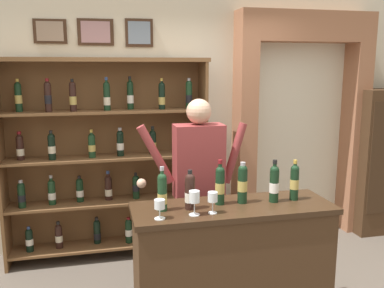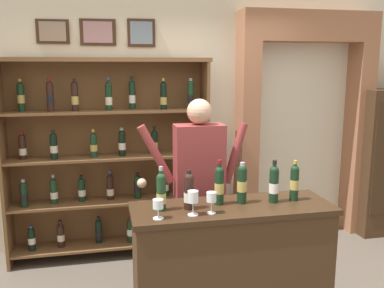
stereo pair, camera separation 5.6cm
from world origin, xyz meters
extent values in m
cube|color=beige|center=(0.00, 1.80, 1.59)|extent=(12.00, 0.16, 3.18)
cube|color=#382316|center=(-1.20, 1.71, 2.31)|extent=(0.32, 0.02, 0.24)
cube|color=gray|center=(-1.20, 1.69, 2.31)|extent=(0.25, 0.01, 0.19)
cube|color=#382316|center=(-0.76, 1.71, 2.31)|extent=(0.36, 0.02, 0.26)
cube|color=gray|center=(-0.76, 1.69, 2.31)|extent=(0.29, 0.01, 0.21)
cube|color=#382316|center=(-0.32, 1.71, 2.31)|extent=(0.29, 0.02, 0.28)
cube|color=slate|center=(-0.32, 1.69, 2.31)|extent=(0.23, 0.01, 0.23)
cube|color=brown|center=(-1.70, 1.45, 1.02)|extent=(0.03, 0.34, 2.05)
cube|color=brown|center=(0.30, 1.45, 1.02)|extent=(0.03, 0.34, 2.05)
cube|color=brown|center=(-0.70, 1.61, 1.02)|extent=(2.02, 0.02, 2.05)
cube|color=brown|center=(-0.70, 1.45, 0.13)|extent=(1.96, 0.33, 0.03)
cylinder|color=black|center=(-1.49, 1.42, 0.24)|extent=(0.07, 0.07, 0.20)
sphere|color=black|center=(-1.49, 1.42, 0.34)|extent=(0.07, 0.07, 0.07)
cylinder|color=black|center=(-1.49, 1.42, 0.37)|extent=(0.03, 0.03, 0.06)
cylinder|color=navy|center=(-1.49, 1.42, 0.39)|extent=(0.03, 0.03, 0.03)
cylinder|color=silver|center=(-1.49, 1.42, 0.24)|extent=(0.07, 0.07, 0.06)
cylinder|color=black|center=(-1.21, 1.45, 0.24)|extent=(0.07, 0.07, 0.21)
sphere|color=black|center=(-1.21, 1.45, 0.35)|extent=(0.07, 0.07, 0.07)
cylinder|color=black|center=(-1.21, 1.45, 0.38)|extent=(0.03, 0.03, 0.07)
cylinder|color=black|center=(-1.21, 1.45, 0.41)|extent=(0.04, 0.04, 0.03)
cylinder|color=beige|center=(-1.21, 1.45, 0.24)|extent=(0.07, 0.07, 0.07)
cylinder|color=black|center=(-0.83, 1.48, 0.25)|extent=(0.07, 0.07, 0.21)
sphere|color=black|center=(-0.83, 1.48, 0.36)|extent=(0.07, 0.07, 0.07)
cylinder|color=black|center=(-0.83, 1.48, 0.39)|extent=(0.03, 0.03, 0.07)
cylinder|color=black|center=(-0.83, 1.48, 0.41)|extent=(0.04, 0.04, 0.03)
cylinder|color=black|center=(-0.83, 1.48, 0.22)|extent=(0.07, 0.07, 0.07)
cylinder|color=black|center=(-0.51, 1.42, 0.25)|extent=(0.07, 0.07, 0.22)
sphere|color=black|center=(-0.51, 1.42, 0.36)|extent=(0.07, 0.07, 0.07)
cylinder|color=black|center=(-0.51, 1.42, 0.38)|extent=(0.03, 0.03, 0.06)
cylinder|color=maroon|center=(-0.51, 1.42, 0.40)|extent=(0.04, 0.04, 0.03)
cylinder|color=silver|center=(-0.51, 1.42, 0.25)|extent=(0.07, 0.07, 0.07)
cylinder|color=#19381E|center=(-0.19, 1.45, 0.25)|extent=(0.07, 0.07, 0.21)
sphere|color=#19381E|center=(-0.19, 1.45, 0.36)|extent=(0.07, 0.07, 0.07)
cylinder|color=#19381E|center=(-0.19, 1.45, 0.40)|extent=(0.03, 0.03, 0.08)
cylinder|color=#99999E|center=(-0.19, 1.45, 0.43)|extent=(0.04, 0.04, 0.03)
cylinder|color=silver|center=(-0.19, 1.45, 0.24)|extent=(0.07, 0.07, 0.07)
cylinder|color=#19381E|center=(0.14, 1.45, 0.25)|extent=(0.07, 0.07, 0.21)
sphere|color=#19381E|center=(0.14, 1.45, 0.36)|extent=(0.07, 0.07, 0.07)
cylinder|color=#19381E|center=(0.14, 1.45, 0.38)|extent=(0.03, 0.03, 0.06)
cylinder|color=maroon|center=(0.14, 1.45, 0.40)|extent=(0.03, 0.03, 0.03)
cylinder|color=black|center=(0.14, 1.45, 0.25)|extent=(0.07, 0.07, 0.07)
cube|color=brown|center=(-0.70, 1.45, 0.59)|extent=(1.96, 0.33, 0.02)
cylinder|color=black|center=(-1.53, 1.42, 0.71)|extent=(0.07, 0.07, 0.21)
sphere|color=black|center=(-1.53, 1.42, 0.83)|extent=(0.07, 0.07, 0.07)
cylinder|color=black|center=(-1.53, 1.42, 0.85)|extent=(0.03, 0.03, 0.06)
cylinder|color=#99999E|center=(-1.53, 1.42, 0.87)|extent=(0.04, 0.04, 0.03)
cylinder|color=black|center=(-1.53, 1.42, 0.70)|extent=(0.07, 0.07, 0.07)
cylinder|color=#19381E|center=(-1.25, 1.45, 0.71)|extent=(0.07, 0.07, 0.21)
sphere|color=#19381E|center=(-1.25, 1.45, 0.82)|extent=(0.07, 0.07, 0.07)
cylinder|color=#19381E|center=(-1.25, 1.45, 0.86)|extent=(0.03, 0.03, 0.08)
cylinder|color=#99999E|center=(-1.25, 1.45, 0.89)|extent=(0.03, 0.03, 0.03)
cylinder|color=silver|center=(-1.25, 1.45, 0.69)|extent=(0.07, 0.07, 0.07)
cylinder|color=black|center=(-0.98, 1.48, 0.71)|extent=(0.07, 0.07, 0.20)
sphere|color=black|center=(-0.98, 1.48, 0.82)|extent=(0.07, 0.07, 0.07)
cylinder|color=black|center=(-0.98, 1.48, 0.84)|extent=(0.03, 0.03, 0.06)
cylinder|color=black|center=(-0.98, 1.48, 0.86)|extent=(0.03, 0.03, 0.03)
cylinder|color=silver|center=(-0.98, 1.48, 0.69)|extent=(0.07, 0.07, 0.07)
cylinder|color=black|center=(-0.70, 1.48, 0.72)|extent=(0.07, 0.07, 0.22)
sphere|color=black|center=(-0.70, 1.48, 0.83)|extent=(0.07, 0.07, 0.07)
cylinder|color=black|center=(-0.70, 1.48, 0.87)|extent=(0.03, 0.03, 0.08)
cylinder|color=navy|center=(-0.70, 1.48, 0.90)|extent=(0.03, 0.03, 0.03)
cylinder|color=beige|center=(-0.70, 1.48, 0.69)|extent=(0.07, 0.07, 0.07)
cylinder|color=black|center=(-0.42, 1.46, 0.71)|extent=(0.07, 0.07, 0.21)
sphere|color=black|center=(-0.42, 1.46, 0.82)|extent=(0.07, 0.07, 0.07)
cylinder|color=black|center=(-0.42, 1.46, 0.84)|extent=(0.03, 0.03, 0.06)
cylinder|color=black|center=(-0.42, 1.46, 0.87)|extent=(0.03, 0.03, 0.03)
cylinder|color=black|center=(-0.42, 1.46, 0.72)|extent=(0.07, 0.07, 0.07)
cylinder|color=black|center=(-0.12, 1.48, 0.72)|extent=(0.07, 0.07, 0.22)
sphere|color=black|center=(-0.12, 1.48, 0.83)|extent=(0.07, 0.07, 0.07)
cylinder|color=black|center=(-0.12, 1.48, 0.86)|extent=(0.03, 0.03, 0.06)
cylinder|color=maroon|center=(-0.12, 1.48, 0.88)|extent=(0.03, 0.03, 0.03)
cylinder|color=silver|center=(-0.12, 1.48, 0.70)|extent=(0.07, 0.07, 0.07)
cylinder|color=black|center=(0.12, 1.42, 0.71)|extent=(0.07, 0.07, 0.21)
sphere|color=black|center=(0.12, 1.42, 0.82)|extent=(0.07, 0.07, 0.07)
cylinder|color=black|center=(0.12, 1.42, 0.85)|extent=(0.03, 0.03, 0.07)
cylinder|color=#99999E|center=(0.12, 1.42, 0.87)|extent=(0.03, 0.03, 0.03)
cylinder|color=silver|center=(0.12, 1.42, 0.69)|extent=(0.07, 0.07, 0.07)
cube|color=brown|center=(-0.70, 1.45, 1.06)|extent=(1.96, 0.33, 0.02)
cylinder|color=black|center=(-1.52, 1.47, 1.18)|extent=(0.07, 0.07, 0.21)
sphere|color=black|center=(-1.52, 1.47, 1.29)|extent=(0.07, 0.07, 0.07)
cylinder|color=black|center=(-1.52, 1.47, 1.31)|extent=(0.03, 0.03, 0.07)
cylinder|color=maroon|center=(-1.52, 1.47, 1.34)|extent=(0.04, 0.04, 0.03)
cylinder|color=beige|center=(-1.52, 1.47, 1.15)|extent=(0.07, 0.07, 0.07)
cylinder|color=black|center=(-1.22, 1.41, 1.18)|extent=(0.07, 0.07, 0.22)
sphere|color=black|center=(-1.22, 1.41, 1.30)|extent=(0.07, 0.07, 0.07)
cylinder|color=black|center=(-1.22, 1.41, 1.32)|extent=(0.03, 0.03, 0.07)
cylinder|color=black|center=(-1.22, 1.41, 1.35)|extent=(0.03, 0.03, 0.03)
cylinder|color=beige|center=(-1.22, 1.41, 1.17)|extent=(0.07, 0.07, 0.07)
cylinder|color=#19381E|center=(-0.84, 1.42, 1.17)|extent=(0.07, 0.07, 0.20)
sphere|color=#19381E|center=(-0.84, 1.42, 1.28)|extent=(0.07, 0.07, 0.07)
cylinder|color=#19381E|center=(-0.84, 1.42, 1.31)|extent=(0.03, 0.03, 0.08)
cylinder|color=#B79338|center=(-0.84, 1.42, 1.34)|extent=(0.03, 0.03, 0.03)
cylinder|color=tan|center=(-0.84, 1.42, 1.17)|extent=(0.07, 0.07, 0.06)
cylinder|color=black|center=(-0.56, 1.44, 1.18)|extent=(0.07, 0.07, 0.22)
sphere|color=black|center=(-0.56, 1.44, 1.30)|extent=(0.07, 0.07, 0.07)
cylinder|color=black|center=(-0.56, 1.44, 1.32)|extent=(0.03, 0.03, 0.07)
cylinder|color=#99999E|center=(-0.56, 1.44, 1.35)|extent=(0.04, 0.04, 0.03)
cylinder|color=silver|center=(-0.56, 1.44, 1.17)|extent=(0.07, 0.07, 0.07)
cylinder|color=black|center=(-0.23, 1.45, 1.18)|extent=(0.07, 0.07, 0.21)
sphere|color=black|center=(-0.23, 1.45, 1.29)|extent=(0.07, 0.07, 0.07)
cylinder|color=black|center=(-0.23, 1.45, 1.32)|extent=(0.03, 0.03, 0.08)
cylinder|color=black|center=(-0.23, 1.45, 1.35)|extent=(0.03, 0.03, 0.03)
cylinder|color=tan|center=(-0.23, 1.45, 1.16)|extent=(0.07, 0.07, 0.07)
cylinder|color=black|center=(0.09, 1.44, 1.18)|extent=(0.07, 0.07, 0.22)
sphere|color=black|center=(0.09, 1.44, 1.30)|extent=(0.07, 0.07, 0.07)
cylinder|color=black|center=(0.09, 1.44, 1.33)|extent=(0.03, 0.03, 0.08)
cylinder|color=#99999E|center=(0.09, 1.44, 1.36)|extent=(0.04, 0.04, 0.03)
cylinder|color=silver|center=(0.09, 1.44, 1.17)|extent=(0.07, 0.07, 0.07)
cube|color=brown|center=(-0.70, 1.45, 1.53)|extent=(1.96, 0.33, 0.02)
cylinder|color=black|center=(-1.50, 1.49, 1.66)|extent=(0.07, 0.07, 0.24)
sphere|color=black|center=(-1.50, 1.49, 1.79)|extent=(0.06, 0.06, 0.06)
cylinder|color=black|center=(-1.50, 1.49, 1.81)|extent=(0.03, 0.03, 0.07)
cylinder|color=#B79338|center=(-1.50, 1.49, 1.84)|extent=(0.03, 0.03, 0.03)
cylinder|color=tan|center=(-1.50, 1.49, 1.66)|extent=(0.07, 0.07, 0.08)
cylinder|color=black|center=(-1.23, 1.43, 1.66)|extent=(0.07, 0.07, 0.25)
sphere|color=black|center=(-1.23, 1.43, 1.79)|extent=(0.06, 0.06, 0.06)
cylinder|color=black|center=(-1.23, 1.43, 1.82)|extent=(0.03, 0.03, 0.06)
cylinder|color=maroon|center=(-1.23, 1.43, 1.84)|extent=(0.03, 0.03, 0.03)
cylinder|color=black|center=(-1.23, 1.43, 1.66)|extent=(0.07, 0.07, 0.08)
cylinder|color=black|center=(-1.00, 1.43, 1.66)|extent=(0.07, 0.07, 0.25)
sphere|color=black|center=(-1.00, 1.43, 1.79)|extent=(0.06, 0.06, 0.06)
cylinder|color=black|center=(-1.00, 1.43, 1.82)|extent=(0.03, 0.03, 0.06)
cylinder|color=black|center=(-1.00, 1.43, 1.83)|extent=(0.03, 0.03, 0.03)
cylinder|color=tan|center=(-1.00, 1.43, 1.64)|extent=(0.07, 0.07, 0.08)
cylinder|color=black|center=(-0.68, 1.42, 1.66)|extent=(0.07, 0.07, 0.24)
sphere|color=black|center=(-0.68, 1.42, 1.79)|extent=(0.06, 0.06, 0.06)
cylinder|color=black|center=(-0.68, 1.42, 1.82)|extent=(0.03, 0.03, 0.08)
cylinder|color=navy|center=(-0.68, 1.42, 1.85)|extent=(0.03, 0.03, 0.03)
cylinder|color=beige|center=(-0.68, 1.42, 1.63)|extent=(0.07, 0.07, 0.08)
cylinder|color=black|center=(-0.45, 1.49, 1.66)|extent=(0.07, 0.07, 0.25)
sphere|color=black|center=(-0.45, 1.49, 1.79)|extent=(0.06, 0.06, 0.06)
cylinder|color=black|center=(-0.45, 1.49, 1.83)|extent=(0.03, 0.03, 0.08)
cylinder|color=black|center=(-0.45, 1.49, 1.85)|extent=(0.03, 0.03, 0.03)
cylinder|color=silver|center=(-0.45, 1.49, 1.64)|extent=(0.07, 0.07, 0.08)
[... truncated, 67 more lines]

